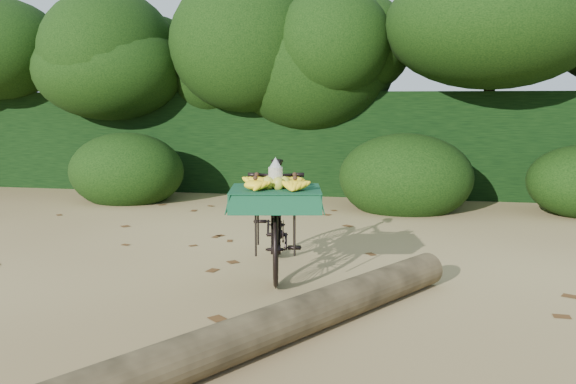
# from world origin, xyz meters

# --- Properties ---
(ground) EXTENTS (80.00, 80.00, 0.00)m
(ground) POSITION_xyz_m (0.00, 0.00, 0.00)
(ground) COLOR tan
(ground) RESTS_ON ground
(vendor_bicycle) EXTENTS (0.97, 1.90, 1.08)m
(vendor_bicycle) POSITION_xyz_m (0.30, 0.68, 0.55)
(vendor_bicycle) COLOR black
(vendor_bicycle) RESTS_ON ground
(fallen_log) EXTENTS (2.38, 3.49, 0.29)m
(fallen_log) POSITION_xyz_m (0.66, -1.13, 0.14)
(fallen_log) COLOR brown
(fallen_log) RESTS_ON ground
(hedge_backdrop) EXTENTS (26.00, 1.80, 1.80)m
(hedge_backdrop) POSITION_xyz_m (0.00, 6.30, 0.90)
(hedge_backdrop) COLOR black
(hedge_backdrop) RESTS_ON ground
(tree_row) EXTENTS (14.50, 2.00, 4.00)m
(tree_row) POSITION_xyz_m (-0.65, 5.50, 2.00)
(tree_row) COLOR black
(tree_row) RESTS_ON ground
(bush_clumps) EXTENTS (8.80, 1.70, 0.90)m
(bush_clumps) POSITION_xyz_m (0.50, 4.30, 0.45)
(bush_clumps) COLOR black
(bush_clumps) RESTS_ON ground
(leaf_litter) EXTENTS (7.00, 7.30, 0.01)m
(leaf_litter) POSITION_xyz_m (0.00, 0.65, 0.01)
(leaf_litter) COLOR #523115
(leaf_litter) RESTS_ON ground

